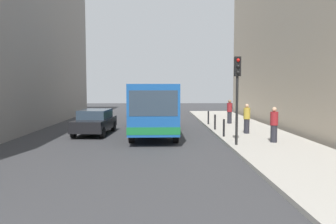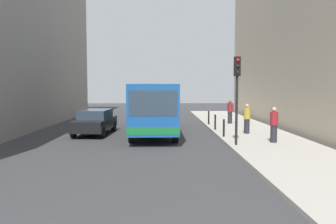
# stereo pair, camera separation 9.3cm
# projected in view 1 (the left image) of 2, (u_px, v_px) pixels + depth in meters

# --- Properties ---
(ground_plane) EXTENTS (80.00, 80.00, 0.00)m
(ground_plane) POSITION_uv_depth(u_px,v_px,m) (161.00, 142.00, 17.64)
(ground_plane) COLOR #38383A
(sidewalk) EXTENTS (4.40, 40.00, 0.15)m
(sidewalk) POSITION_uv_depth(u_px,v_px,m) (265.00, 141.00, 17.76)
(sidewalk) COLOR #ADA89E
(sidewalk) RESTS_ON ground
(bus) EXTENTS (2.70, 11.06, 3.00)m
(bus) POSITION_uv_depth(u_px,v_px,m) (154.00, 105.00, 21.49)
(bus) COLOR #19519E
(bus) RESTS_ON ground
(car_beside_bus) EXTENTS (2.11, 4.51, 1.48)m
(car_beside_bus) POSITION_uv_depth(u_px,v_px,m) (95.00, 121.00, 20.57)
(car_beside_bus) COLOR black
(car_beside_bus) RESTS_ON ground
(traffic_light) EXTENTS (0.28, 0.33, 4.10)m
(traffic_light) POSITION_uv_depth(u_px,v_px,m) (237.00, 84.00, 15.85)
(traffic_light) COLOR black
(traffic_light) RESTS_ON sidewalk
(bollard_near) EXTENTS (0.11, 0.11, 0.95)m
(bollard_near) POSITION_uv_depth(u_px,v_px,m) (224.00, 128.00, 18.68)
(bollard_near) COLOR black
(bollard_near) RESTS_ON sidewalk
(bollard_mid) EXTENTS (0.11, 0.11, 0.95)m
(bollard_mid) POSITION_uv_depth(u_px,v_px,m) (215.00, 122.00, 21.67)
(bollard_mid) COLOR black
(bollard_mid) RESTS_ON sidewalk
(bollard_far) EXTENTS (0.11, 0.11, 0.95)m
(bollard_far) POSITION_uv_depth(u_px,v_px,m) (208.00, 118.00, 24.67)
(bollard_far) COLOR black
(bollard_far) RESTS_ON sidewalk
(pedestrian_near_signal) EXTENTS (0.38, 0.38, 1.73)m
(pedestrian_near_signal) POSITION_uv_depth(u_px,v_px,m) (274.00, 125.00, 16.73)
(pedestrian_near_signal) COLOR #26262D
(pedestrian_near_signal) RESTS_ON sidewalk
(pedestrian_mid_sidewalk) EXTENTS (0.38, 0.38, 1.72)m
(pedestrian_mid_sidewalk) POSITION_uv_depth(u_px,v_px,m) (247.00, 119.00, 19.87)
(pedestrian_mid_sidewalk) COLOR #26262D
(pedestrian_mid_sidewalk) RESTS_ON sidewalk
(pedestrian_far_sidewalk) EXTENTS (0.38, 0.38, 1.74)m
(pedestrian_far_sidewalk) POSITION_uv_depth(u_px,v_px,m) (230.00, 112.00, 25.16)
(pedestrian_far_sidewalk) COLOR #26262D
(pedestrian_far_sidewalk) RESTS_ON sidewalk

